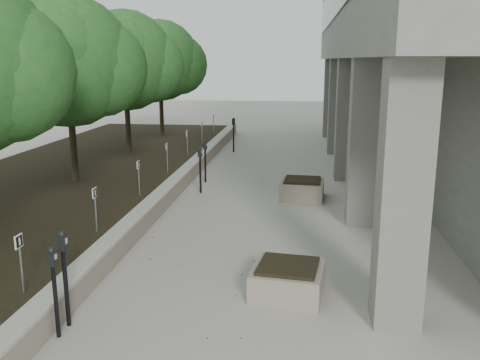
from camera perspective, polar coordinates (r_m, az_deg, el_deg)
The scene contains 21 objects.
ground at distance 7.92m, azimuth -8.44°, elevation -17.11°, with size 90.00×90.00×0.00m, color #A8A39B.
retaining_wall at distance 16.45m, azimuth -6.56°, elevation -0.07°, with size 0.39×26.00×0.50m, color gray, non-canonical shape.
planting_bed at distance 17.66m, azimuth -18.25°, elevation 0.08°, with size 7.00×26.00×0.40m, color black.
crabapple_tree_3 at distance 16.07m, azimuth -18.19°, elevation 9.41°, with size 4.60×4.00×5.44m, color #1F531F, non-canonical shape.
crabapple_tree_4 at distance 20.72m, azimuth -12.39°, elevation 10.42°, with size 4.60×4.00×5.44m, color #1F531F, non-canonical shape.
crabapple_tree_5 at distance 25.50m, azimuth -8.71°, elevation 11.01°, with size 4.60×4.00×5.44m, color #1F531F, non-canonical shape.
parking_sign_2 at distance 8.82m, azimuth -22.85°, elevation -8.48°, with size 0.04×0.22×0.96m, color black, non-canonical shape.
parking_sign_3 at distance 11.37m, azimuth -15.53°, elevation -3.17°, with size 0.04×0.22×0.96m, color black, non-canonical shape.
parking_sign_4 at distance 14.10m, azimuth -11.00°, elevation 0.18°, with size 0.04×0.22×0.96m, color black, non-canonical shape.
parking_sign_5 at distance 16.92m, azimuth -7.97°, elevation 2.43°, with size 0.04×0.22×0.96m, color black, non-canonical shape.
parking_sign_6 at distance 19.80m, azimuth -5.80°, elevation 4.02°, with size 0.04×0.22×0.96m, color black, non-canonical shape.
parking_sign_7 at distance 22.70m, azimuth -4.18°, elevation 5.21°, with size 0.04×0.22×0.96m, color black, non-canonical shape.
parking_sign_8 at distance 25.63m, azimuth -2.92°, elevation 6.12°, with size 0.04×0.22×0.96m, color black, non-canonical shape.
parking_meter_1 at distance 8.34m, azimuth -18.57°, elevation -10.21°, with size 0.15×0.11×1.52m, color black, non-canonical shape.
parking_meter_2 at distance 8.08m, azimuth -19.58°, elevation -11.53°, with size 0.14×0.10×1.40m, color black, non-canonical shape.
parking_meter_3 at distance 15.74m, azimuth -4.37°, elevation 1.09°, with size 0.14×0.10×1.42m, color black, non-canonical shape.
parking_meter_4 at distance 17.12m, azimuth -3.82°, elevation 2.05°, with size 0.14×0.10×1.41m, color black, non-canonical shape.
parking_meter_5 at distance 22.79m, azimuth -0.71°, elevation 4.96°, with size 0.15×0.11×1.51m, color black, non-canonical shape.
planter_front at distance 9.14m, azimuth 5.26°, elevation -10.77°, with size 1.18×1.18×0.55m, color gray, non-canonical shape.
planter_back at distance 15.32m, azimuth 6.82°, elevation -0.93°, with size 1.22×1.22×0.57m, color gray, non-canonical shape.
berry_scatter at distance 12.41m, azimuth -2.93°, elevation -5.53°, with size 3.30×14.10×0.02m, color #960F0A, non-canonical shape.
Camera 1 is at (1.89, -6.59, 3.96)m, focal length 38.98 mm.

